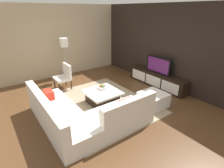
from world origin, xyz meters
TOP-DOWN VIEW (x-y plane):
  - ground_plane at (0.00, 0.00)m, footprint 14.00×14.00m
  - feature_wall_back at (0.00, 2.70)m, footprint 6.40×0.12m
  - side_wall_left at (-3.20, 0.20)m, footprint 0.12×5.20m
  - area_rug at (-0.10, 0.00)m, footprint 3.19×2.67m
  - media_console at (0.00, 2.40)m, footprint 2.34×0.43m
  - television at (0.00, 2.40)m, footprint 1.00×0.06m
  - sectional_couch at (0.52, -0.90)m, footprint 2.51×2.32m
  - coffee_table at (-0.10, 0.10)m, footprint 0.95×0.95m
  - accent_chair_near at (-1.79, -0.36)m, footprint 0.57×0.50m
  - floor_lamp at (-2.59, 0.05)m, footprint 0.31×0.31m
  - ottoman at (0.90, 1.19)m, footprint 0.70×0.70m
  - fruit_bowl at (-0.27, 0.20)m, footprint 0.28×0.28m

SIDE VIEW (x-z plane):
  - ground_plane at x=0.00m, z-range 0.00..0.00m
  - area_rug at x=-0.10m, z-range 0.00..0.01m
  - ottoman at x=0.90m, z-range 0.00..0.40m
  - coffee_table at x=-0.10m, z-range 0.01..0.39m
  - media_console at x=0.00m, z-range 0.00..0.50m
  - sectional_couch at x=0.52m, z-range -0.13..0.69m
  - fruit_bowl at x=-0.27m, z-range 0.36..0.50m
  - accent_chair_near at x=-1.79m, z-range 0.06..0.93m
  - television at x=0.00m, z-range 0.50..1.08m
  - floor_lamp at x=-2.59m, z-range 0.54..2.16m
  - feature_wall_back at x=0.00m, z-range 0.00..2.80m
  - side_wall_left at x=-3.20m, z-range 0.00..2.80m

